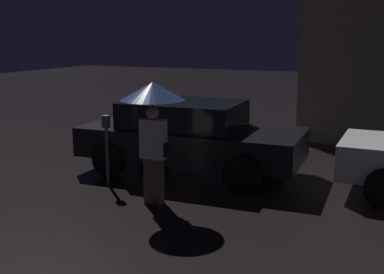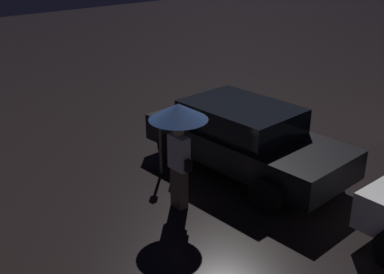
% 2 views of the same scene
% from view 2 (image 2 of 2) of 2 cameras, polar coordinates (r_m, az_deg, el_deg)
% --- Properties ---
extents(parked_car_black, '(4.40, 2.04, 1.42)m').
position_cam_2_polar(parked_car_black, '(9.88, 6.25, -0.01)').
color(parked_car_black, black).
rests_on(parked_car_black, ground).
extents(pedestrian_with_umbrella, '(1.02, 1.02, 1.98)m').
position_cam_2_polar(pedestrian_with_umbrella, '(8.17, -1.60, 1.29)').
color(pedestrian_with_umbrella, '#66564C').
rests_on(pedestrian_with_umbrella, ground).
extents(parking_meter, '(0.12, 0.10, 1.29)m').
position_cam_2_polar(parking_meter, '(9.69, -3.77, -0.12)').
color(parking_meter, '#4C5154').
rests_on(parking_meter, ground).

